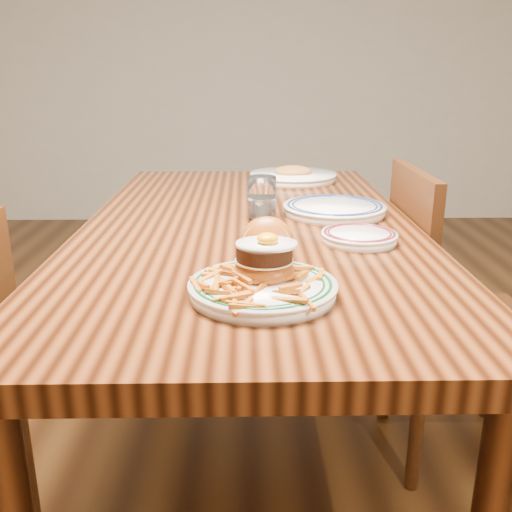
{
  "coord_description": "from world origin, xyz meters",
  "views": [
    {
      "loc": [
        -0.01,
        -1.43,
        1.12
      ],
      "look_at": [
        0.01,
        -0.5,
        0.82
      ],
      "focal_mm": 40.0,
      "sensor_mm": 36.0,
      "label": 1
    }
  ],
  "objects_px": {
    "table": "(250,255)",
    "side_plate": "(359,236)",
    "main_plate": "(263,275)",
    "chair_right": "(445,310)"
  },
  "relations": [
    {
      "from": "side_plate",
      "to": "chair_right",
      "type": "bearing_deg",
      "value": 45.39
    },
    {
      "from": "chair_right",
      "to": "main_plate",
      "type": "distance_m",
      "value": 0.84
    },
    {
      "from": "main_plate",
      "to": "side_plate",
      "type": "height_order",
      "value": "main_plate"
    },
    {
      "from": "chair_right",
      "to": "side_plate",
      "type": "height_order",
      "value": "chair_right"
    },
    {
      "from": "table",
      "to": "chair_right",
      "type": "height_order",
      "value": "chair_right"
    },
    {
      "from": "table",
      "to": "main_plate",
      "type": "height_order",
      "value": "main_plate"
    },
    {
      "from": "table",
      "to": "side_plate",
      "type": "xyz_separation_m",
      "value": [
        0.25,
        -0.19,
        0.1
      ]
    },
    {
      "from": "chair_right",
      "to": "side_plate",
      "type": "xyz_separation_m",
      "value": [
        -0.31,
        -0.26,
        0.3
      ]
    },
    {
      "from": "table",
      "to": "side_plate",
      "type": "distance_m",
      "value": 0.33
    },
    {
      "from": "table",
      "to": "side_plate",
      "type": "bearing_deg",
      "value": -37.32
    }
  ]
}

